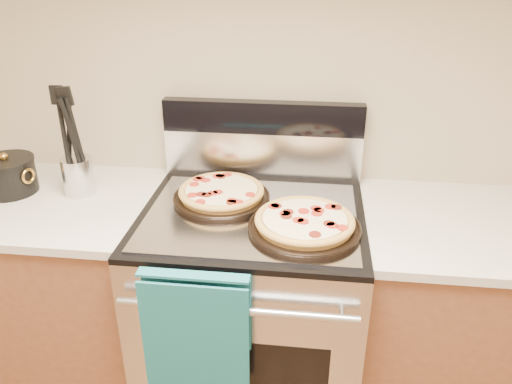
# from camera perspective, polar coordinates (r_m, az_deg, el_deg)

# --- Properties ---
(wall_back) EXTENTS (4.00, 0.00, 4.00)m
(wall_back) POSITION_cam_1_polar(r_m,az_deg,el_deg) (1.89, 0.94, 14.42)
(wall_back) COLOR tan
(wall_back) RESTS_ON ground
(range_body) EXTENTS (0.76, 0.68, 0.90)m
(range_body) POSITION_cam_1_polar(r_m,az_deg,el_deg) (1.97, -0.36, -14.41)
(range_body) COLOR #B7B7BC
(range_body) RESTS_ON ground
(cooktop) EXTENTS (0.76, 0.68, 0.02)m
(cooktop) POSITION_cam_1_polar(r_m,az_deg,el_deg) (1.71, -0.40, -2.58)
(cooktop) COLOR black
(cooktop) RESTS_ON range_body
(backsplash_lower) EXTENTS (0.76, 0.06, 0.18)m
(backsplash_lower) POSITION_cam_1_polar(r_m,az_deg,el_deg) (1.95, 0.75, 4.34)
(backsplash_lower) COLOR silver
(backsplash_lower) RESTS_ON cooktop
(backsplash_upper) EXTENTS (0.76, 0.06, 0.12)m
(backsplash_upper) POSITION_cam_1_polar(r_m,az_deg,el_deg) (1.90, 0.77, 8.55)
(backsplash_upper) COLOR black
(backsplash_upper) RESTS_ON backsplash_lower
(oven_handle) EXTENTS (0.70, 0.03, 0.03)m
(oven_handle) POSITION_cam_1_polar(r_m,az_deg,el_deg) (1.46, -2.30, -13.37)
(oven_handle) COLOR silver
(oven_handle) RESTS_ON range_body
(dish_towel) EXTENTS (0.32, 0.05, 0.42)m
(dish_towel) POSITION_cam_1_polar(r_m,az_deg,el_deg) (1.55, -6.80, -15.82)
(dish_towel) COLOR #176C75
(dish_towel) RESTS_ON oven_handle
(foil_sheet) EXTENTS (0.70, 0.55, 0.01)m
(foil_sheet) POSITION_cam_1_polar(r_m,az_deg,el_deg) (1.68, -0.53, -2.67)
(foil_sheet) COLOR gray
(foil_sheet) RESTS_ON cooktop
(cabinet_left) EXTENTS (1.00, 0.62, 0.88)m
(cabinet_left) POSITION_cam_1_polar(r_m,az_deg,el_deg) (2.26, -23.42, -11.23)
(cabinet_left) COLOR brown
(cabinet_left) RESTS_ON ground
(countertop_left) EXTENTS (1.02, 0.64, 0.03)m
(countertop_left) POSITION_cam_1_polar(r_m,az_deg,el_deg) (2.04, -25.63, -0.88)
(countertop_left) COLOR beige
(countertop_left) RESTS_ON cabinet_left
(cabinet_right) EXTENTS (1.00, 0.62, 0.88)m
(cabinet_right) POSITION_cam_1_polar(r_m,az_deg,el_deg) (2.11, 25.11, -14.65)
(cabinet_right) COLOR brown
(cabinet_right) RESTS_ON ground
(pepperoni_pizza_back) EXTENTS (0.40, 0.40, 0.05)m
(pepperoni_pizza_back) POSITION_cam_1_polar(r_m,az_deg,el_deg) (1.77, -3.96, -0.18)
(pepperoni_pizza_back) COLOR #AF7E35
(pepperoni_pizza_back) RESTS_ON foil_sheet
(pepperoni_pizza_front) EXTENTS (0.43, 0.43, 0.05)m
(pepperoni_pizza_front) POSITION_cam_1_polar(r_m,az_deg,el_deg) (1.58, 5.57, -3.56)
(pepperoni_pizza_front) COLOR #AF7E35
(pepperoni_pizza_front) RESTS_ON foil_sheet
(utensil_crock) EXTENTS (0.15, 0.15, 0.14)m
(utensil_crock) POSITION_cam_1_polar(r_m,az_deg,el_deg) (1.94, -19.66, 1.74)
(utensil_crock) COLOR silver
(utensil_crock) RESTS_ON countertop_left
(saucepan) EXTENTS (0.24, 0.24, 0.12)m
(saucepan) POSITION_cam_1_polar(r_m,az_deg,el_deg) (2.06, -26.45, 1.56)
(saucepan) COLOR black
(saucepan) RESTS_ON countertop_left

